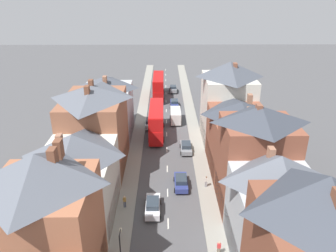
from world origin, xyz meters
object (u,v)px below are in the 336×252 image
Objects in this scene: car_near_silver at (186,147)px; car_parked_right_a at (153,206)px; car_near_blue at (150,123)px; pedestrian_mid_right at (206,181)px; double_decker_bus_lead at (158,86)px; pedestrian_near_right at (219,247)px; car_parked_left_b at (173,89)px; double_decker_bus_mid_street at (156,120)px; car_mid_white at (174,103)px; delivery_van at (176,115)px; pedestrian_mid_left at (125,201)px; car_parked_left_a at (181,182)px.

car_parked_right_a is at bearing -107.83° from car_near_silver.
car_near_blue is 1.01× the size of car_parked_right_a.
car_parked_right_a is 8.52m from pedestrian_mid_right.
car_near_blue is at bearing -94.26° from double_decker_bus_lead.
car_near_blue is 2.82× the size of pedestrian_near_right.
car_parked_right_a is 1.14× the size of car_parked_left_b.
car_near_blue is (-1.29, 3.59, -1.96)m from double_decker_bus_mid_street.
car_near_blue is at bearing 92.95° from car_parked_right_a.
car_near_blue is 12.00m from car_mid_white.
double_decker_bus_mid_street is at bearing -120.87° from delivery_van.
double_decker_bus_mid_street is at bearing 90.02° from car_parked_right_a.
delivery_van is (3.61, 6.04, -1.48)m from double_decker_bus_mid_street.
pedestrian_mid_right is (0.13, 11.92, 0.00)m from pedestrian_near_right.
delivery_van is (0.00, -8.50, 0.50)m from car_mid_white.
car_near_blue reaches higher than car_mid_white.
car_parked_left_b is (3.60, 46.79, 0.02)m from car_parked_right_a.
pedestrian_mid_left is (-3.42, -41.85, -1.78)m from double_decker_bus_lead.
car_mid_white is 2.74× the size of pedestrian_mid_right.
double_decker_bus_lead is at bearing 90.00° from double_decker_bus_mid_street.
car_parked_left_b is 2.44× the size of pedestrian_near_right.
car_near_silver is 0.83× the size of delivery_van.
pedestrian_near_right reaches higher than car_mid_white.
delivery_van is at bearing -90.00° from car_parked_left_b.
delivery_van reaches higher than pedestrian_mid_left.
car_near_blue is 1.16× the size of car_parked_left_b.
pedestrian_mid_right reaches higher than car_near_silver.
car_parked_right_a reaches higher than car_parked_left_a.
car_parked_left_a is (-1.30, -10.09, 0.01)m from car_near_silver.
double_decker_bus_mid_street is 2.52× the size of car_parked_left_a.
double_decker_bus_mid_street reaches higher than pedestrian_mid_right.
car_parked_right_a is 2.79× the size of pedestrian_mid_right.
double_decker_bus_lead reaches higher than pedestrian_mid_right.
car_parked_left_a is 0.96× the size of car_parked_right_a.
pedestrian_mid_left is at bearing -104.62° from delivery_van.
double_decker_bus_mid_street reaches higher than delivery_van.
pedestrian_mid_left reaches higher than car_parked_left_b.
car_parked_left_a is (3.61, -37.40, -2.01)m from double_decker_bus_lead.
pedestrian_mid_left reaches higher than car_mid_white.
double_decker_bus_mid_street is 16.97m from car_parked_left_a.
car_parked_right_a is at bearing -89.98° from double_decker_bus_mid_street.
car_mid_white reaches higher than car_near_silver.
delivery_van is at bearing 95.98° from car_near_silver.
car_parked_left_a is (4.90, -20.05, -0.04)m from car_near_blue.
delivery_van is 3.23× the size of pedestrian_near_right.
delivery_van is 3.23× the size of pedestrian_mid_left.
pedestrian_near_right reaches higher than car_parked_left_a.
pedestrian_near_right is at bearing -82.16° from double_decker_bus_lead.
double_decker_bus_mid_street is 6.71× the size of pedestrian_mid_right.
pedestrian_mid_right is (8.25, -20.26, 0.18)m from car_near_blue.
pedestrian_mid_left is at bearing -98.67° from car_parked_left_b.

